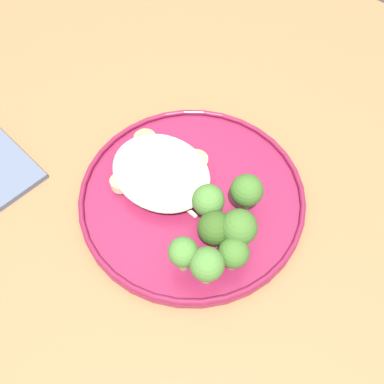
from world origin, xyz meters
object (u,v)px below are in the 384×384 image
broccoli_floret_front_edge (208,201)px  broccoli_floret_beside_noodles (234,253)px  broccoli_floret_left_leaning (183,253)px  seared_scallop_half_hidden (179,167)px  seared_scallop_large_seared (166,178)px  seared_scallop_front_small (174,152)px  seared_scallop_left_edge (145,140)px  dinner_plate (192,197)px  seared_scallop_center_golden (195,162)px  broccoli_floret_tall_stalk (239,228)px  seared_scallop_tiny_bay (120,183)px  broccoli_floret_right_tilted (215,228)px  broccoli_floret_split_head (207,265)px  broccoli_floret_near_rim (247,191)px

broccoli_floret_front_edge → broccoli_floret_beside_noodles: broccoli_floret_front_edge is taller
broccoli_floret_left_leaning → seared_scallop_half_hidden: bearing=133.7°
seared_scallop_large_seared → seared_scallop_front_small: 0.04m
seared_scallop_half_hidden → seared_scallop_left_edge: 0.06m
dinner_plate → broccoli_floret_front_edge: size_ratio=4.87×
seared_scallop_center_golden → broccoli_floret_tall_stalk: broccoli_floret_tall_stalk is taller
broccoli_floret_tall_stalk → dinner_plate: bearing=168.4°
dinner_plate → seared_scallop_tiny_bay: 0.09m
seared_scallop_left_edge → broccoli_floret_front_edge: bearing=-13.4°
broccoli_floret_front_edge → seared_scallop_left_edge: bearing=166.6°
seared_scallop_center_golden → broccoli_floret_beside_noodles: size_ratio=0.65×
seared_scallop_large_seared → broccoli_floret_tall_stalk: 0.13m
seared_scallop_tiny_bay → broccoli_floret_right_tilted: bearing=7.2°
seared_scallop_tiny_bay → broccoli_floret_left_leaning: bearing=-12.8°
dinner_plate → seared_scallop_tiny_bay: seared_scallop_tiny_bay is taller
seared_scallop_half_hidden → broccoli_floret_front_edge: broccoli_floret_front_edge is taller
seared_scallop_large_seared → broccoli_floret_left_leaning: 0.12m
broccoli_floret_tall_stalk → broccoli_floret_front_edge: (-0.05, 0.01, -0.00)m
broccoli_floret_tall_stalk → broccoli_floret_front_edge: size_ratio=1.07×
seared_scallop_half_hidden → seared_scallop_left_edge: (-0.06, 0.00, 0.00)m
seared_scallop_center_golden → broccoli_floret_tall_stalk: (0.11, -0.05, 0.03)m
broccoli_floret_left_leaning → broccoli_floret_front_edge: bearing=106.8°
seared_scallop_front_small → broccoli_floret_split_head: 0.18m
seared_scallop_center_golden → seared_scallop_large_seared: 0.04m
broccoli_floret_right_tilted → broccoli_floret_split_head: broccoli_floret_split_head is taller
broccoli_floret_right_tilted → seared_scallop_half_hidden: bearing=153.6°
seared_scallop_large_seared → broccoli_floret_right_tilted: bearing=-14.7°
dinner_plate → seared_scallop_front_small: (-0.06, 0.03, 0.01)m
seared_scallop_large_seared → seared_scallop_front_small: seared_scallop_front_small is taller
broccoli_floret_left_leaning → broccoli_floret_beside_noodles: size_ratio=1.12×
seared_scallop_left_edge → broccoli_floret_near_rim: bearing=3.0°
seared_scallop_tiny_bay → broccoli_floret_tall_stalk: bearing=11.2°
seared_scallop_large_seared → broccoli_floret_beside_noodles: size_ratio=0.68×
seared_scallop_large_seared → seared_scallop_front_small: bearing=118.0°
broccoli_floret_left_leaning → broccoli_floret_split_head: 0.03m
seared_scallop_large_seared → seared_scallop_half_hidden: (0.00, 0.02, 0.00)m
seared_scallop_front_small → seared_scallop_half_hidden: bearing=-34.9°
broccoli_floret_tall_stalk → seared_scallop_tiny_bay: bearing=-168.8°
seared_scallop_center_golden → broccoli_floret_front_edge: size_ratio=0.54×
seared_scallop_large_seared → broccoli_floret_split_head: broccoli_floret_split_head is taller
dinner_plate → broccoli_floret_split_head: broccoli_floret_split_head is taller
seared_scallop_large_seared → seared_scallop_tiny_bay: seared_scallop_tiny_bay is taller
broccoli_floret_split_head → broccoli_floret_tall_stalk: 0.06m
broccoli_floret_right_tilted → broccoli_floret_tall_stalk: 0.03m
seared_scallop_half_hidden → broccoli_floret_near_rim: 0.10m
seared_scallop_tiny_bay → broccoli_floret_beside_noodles: size_ratio=0.50×
broccoli_floret_front_edge → broccoli_floret_beside_noodles: (0.06, -0.03, -0.01)m
broccoli_floret_split_head → broccoli_floret_front_edge: 0.08m
seared_scallop_large_seared → broccoli_floret_near_rim: size_ratio=0.58×
seared_scallop_half_hidden → broccoli_floret_beside_noodles: (0.13, -0.06, 0.02)m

